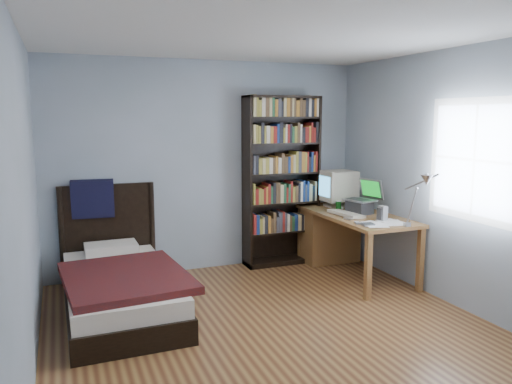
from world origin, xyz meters
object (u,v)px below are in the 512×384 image
Objects in this scene: bed at (119,283)px; desk at (335,232)px; laptop at (361,204)px; bookshelf at (281,181)px; soda_can at (338,206)px; crt_monitor at (337,186)px; desk_lamp at (424,185)px; speaker at (383,213)px; keyboard at (346,214)px.

desk is at bearing 10.77° from bed.
laptop is 1.03m from bookshelf.
bed reaches higher than soda_can.
desk_lamp reaches higher than crt_monitor.
bookshelf is (-0.67, 0.75, 0.21)m from laptop.
desk_lamp reaches higher than speaker.
desk_lamp is 1.19m from keyboard.
soda_can reaches higher than keyboard.
laptop is at bearing 86.95° from desk_lamp.
keyboard is at bearing -59.81° from bookshelf.
speaker is at bearing -91.23° from laptop.
soda_can is at bearing -114.12° from desk.
soda_can is at bearing 5.65° from bed.
speaker is (0.05, 0.69, -0.40)m from desk_lamp.
keyboard is at bearing -107.64° from desk.
bookshelf is at bearing 108.17° from desk_lamp.
keyboard is 2.95× the size of speaker.
desk_lamp reaches higher than bed.
laptop reaches higher than speaker.
bed is (-2.54, -0.02, -0.49)m from keyboard.
bed is at bearing 158.45° from desk_lamp.
bed is (-2.69, -0.51, -0.16)m from desk.
laptop is (0.03, -0.49, -0.15)m from crt_monitor.
speaker reaches higher than desk.
desk is 0.47m from soda_can.
crt_monitor is 0.94m from speaker.
desk_lamp reaches higher than soda_can.
bookshelf is (-0.61, 1.87, -0.16)m from desk_lamp.
soda_can is at bearing 131.38° from laptop.
desk_lamp reaches higher than laptop.
crt_monitor is at bearing 76.37° from speaker.
desk_lamp is 1.25× the size of keyboard.
bed is at bearing -169.23° from desk.
keyboard is 2.58m from bed.
keyboard is at bearing -171.30° from laptop.
desk is 0.57m from crt_monitor.
desk_lamp is 3.69× the size of speaker.
crt_monitor is (0.03, 0.03, 0.57)m from desk.
crt_monitor is at bearing 62.72° from soda_can.
desk is 1.76m from desk_lamp.
desk is at bearing -138.26° from crt_monitor.
soda_can is at bearing -117.28° from crt_monitor.
speaker is at bearing -75.20° from soda_can.
speaker is (0.02, -0.92, -0.18)m from crt_monitor.
crt_monitor is 0.96× the size of keyboard.
desk_lamp is 1.39m from soda_can.
desk_lamp is at bearing -21.55° from bed.
speaker is at bearing -86.63° from desk.
crt_monitor is 0.22× the size of bed.
desk_lamp is 3.05m from bed.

